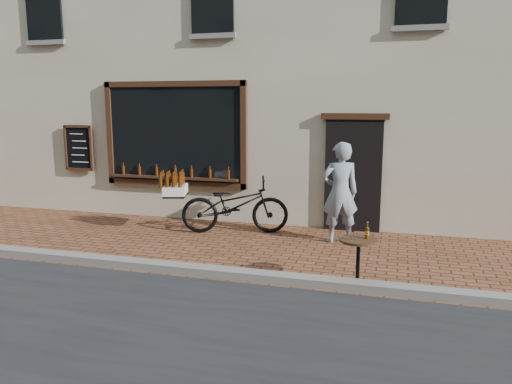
# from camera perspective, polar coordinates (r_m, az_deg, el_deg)

# --- Properties ---
(ground) EXTENTS (90.00, 90.00, 0.00)m
(ground) POSITION_cam_1_polar(r_m,az_deg,el_deg) (7.39, -6.91, -9.80)
(ground) COLOR brown
(ground) RESTS_ON ground
(kerb) EXTENTS (90.00, 0.25, 0.12)m
(kerb) POSITION_cam_1_polar(r_m,az_deg,el_deg) (7.55, -6.32, -8.88)
(kerb) COLOR slate
(kerb) RESTS_ON ground
(shop_building) EXTENTS (28.00, 6.20, 10.00)m
(shop_building) POSITION_cam_1_polar(r_m,az_deg,el_deg) (13.41, 4.24, 20.80)
(shop_building) COLOR beige
(shop_building) RESTS_ON ground
(cargo_bicycle) EXTENTS (2.49, 1.32, 1.17)m
(cargo_bicycle) POSITION_cam_1_polar(r_m,az_deg,el_deg) (9.73, -2.68, -1.45)
(cargo_bicycle) COLOR black
(cargo_bicycle) RESTS_ON ground
(bistro_table) EXTENTS (0.53, 0.53, 0.91)m
(bistro_table) POSITION_cam_1_polar(r_m,az_deg,el_deg) (7.05, 11.63, -6.80)
(bistro_table) COLOR black
(bistro_table) RESTS_ON ground
(pedestrian) EXTENTS (0.78, 0.66, 1.84)m
(pedestrian) POSITION_cam_1_polar(r_m,az_deg,el_deg) (9.12, 9.57, -0.06)
(pedestrian) COLOR gray
(pedestrian) RESTS_ON ground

